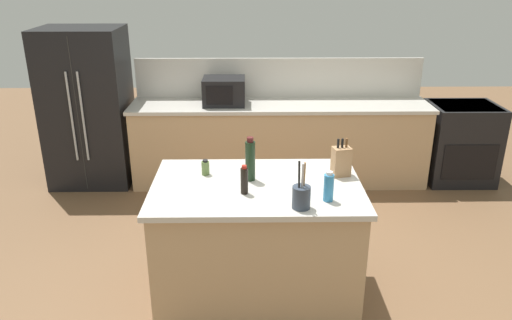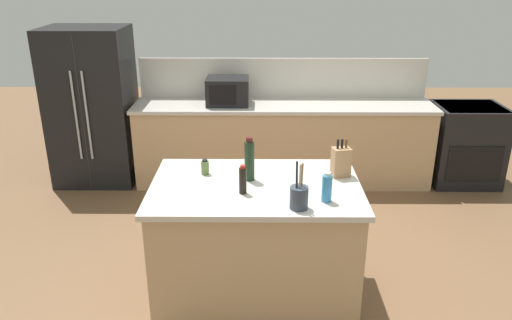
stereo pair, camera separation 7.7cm
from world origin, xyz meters
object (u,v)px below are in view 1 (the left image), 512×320
object	(u,v)px
soy_sauce_bottle	(244,180)
wine_bottle	(250,160)
dish_soap_bottle	(329,187)
utensil_crock	(301,196)
refrigerator	(88,108)
microwave	(224,91)
spice_jar_oregano	(205,168)
range_oven	(460,142)
knife_block	(341,161)

from	to	relation	value
soy_sauce_bottle	wine_bottle	xyz separation A→B (m)	(0.04, 0.23, 0.06)
dish_soap_bottle	wine_bottle	xyz separation A→B (m)	(-0.52, 0.35, 0.06)
wine_bottle	utensil_crock	bearing A→B (deg)	-54.21
refrigerator	soy_sauce_bottle	world-z (taller)	refrigerator
dish_soap_bottle	microwave	bearing A→B (deg)	108.12
refrigerator	spice_jar_oregano	xyz separation A→B (m)	(1.51, -2.06, 0.10)
range_oven	dish_soap_bottle	size ratio (longest dim) A/B	4.40
range_oven	utensil_crock	bearing A→B (deg)	-129.71
refrigerator	microwave	distance (m)	1.57
utensil_crock	spice_jar_oregano	size ratio (longest dim) A/B	2.72
refrigerator	dish_soap_bottle	distance (m)	3.45
refrigerator	dish_soap_bottle	world-z (taller)	refrigerator
soy_sauce_bottle	dish_soap_bottle	bearing A→B (deg)	-12.03
knife_block	wine_bottle	bearing A→B (deg)	174.99
utensil_crock	dish_soap_bottle	bearing A→B (deg)	28.59
soy_sauce_bottle	knife_block	bearing A→B (deg)	23.11
spice_jar_oregano	refrigerator	bearing A→B (deg)	126.15
range_oven	dish_soap_bottle	distance (m)	3.19
knife_block	utensil_crock	world-z (taller)	utensil_crock
knife_block	soy_sauce_bottle	xyz separation A→B (m)	(-0.72, -0.31, -0.02)
refrigerator	knife_block	bearing A→B (deg)	-39.70
microwave	soy_sauce_bottle	size ratio (longest dim) A/B	2.25
range_oven	microwave	world-z (taller)	microwave
knife_block	wine_bottle	size ratio (longest dim) A/B	0.88
knife_block	spice_jar_oregano	world-z (taller)	knife_block
refrigerator	utensil_crock	bearing A→B (deg)	-50.37
utensil_crock	dish_soap_bottle	xyz separation A→B (m)	(0.19, 0.10, 0.02)
refrigerator	microwave	size ratio (longest dim) A/B	3.81
soy_sauce_bottle	dish_soap_bottle	world-z (taller)	dish_soap_bottle
spice_jar_oregano	knife_block	bearing A→B (deg)	-1.57
refrigerator	soy_sauce_bottle	distance (m)	3.00
wine_bottle	spice_jar_oregano	distance (m)	0.37
range_oven	microwave	xyz separation A→B (m)	(-2.75, 0.00, 0.62)
refrigerator	range_oven	size ratio (longest dim) A/B	1.94
dish_soap_bottle	spice_jar_oregano	size ratio (longest dim) A/B	1.78
microwave	spice_jar_oregano	bearing A→B (deg)	-91.39
microwave	wine_bottle	bearing A→B (deg)	-82.27
dish_soap_bottle	knife_block	bearing A→B (deg)	69.87
wine_bottle	dish_soap_bottle	bearing A→B (deg)	-33.97
dish_soap_bottle	range_oven	bearing A→B (deg)	51.77
refrigerator	spice_jar_oregano	world-z (taller)	refrigerator
microwave	utensil_crock	xyz separation A→B (m)	(0.61, -2.57, -0.07)
dish_soap_bottle	spice_jar_oregano	world-z (taller)	dish_soap_bottle
range_oven	wine_bottle	size ratio (longest dim) A/B	2.79
range_oven	spice_jar_oregano	size ratio (longest dim) A/B	7.82
knife_block	spice_jar_oregano	xyz separation A→B (m)	(-1.01, 0.03, -0.06)
refrigerator	wine_bottle	xyz separation A→B (m)	(1.84, -2.17, 0.20)
range_oven	soy_sauce_bottle	world-z (taller)	soy_sauce_bottle
range_oven	microwave	size ratio (longest dim) A/B	1.97
refrigerator	range_oven	bearing A→B (deg)	-0.68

